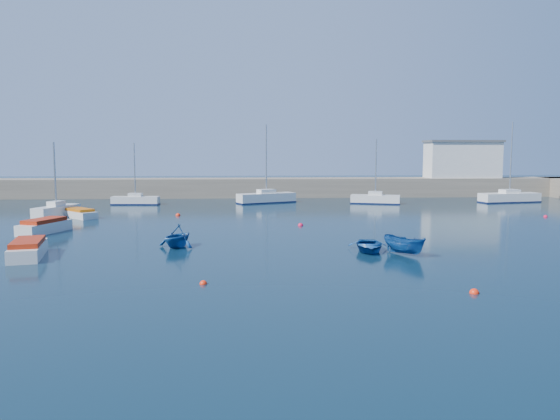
{
  "coord_description": "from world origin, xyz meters",
  "views": [
    {
      "loc": [
        -0.31,
        -29.88,
        6.49
      ],
      "look_at": [
        2.28,
        14.56,
        1.6
      ],
      "focal_mm": 35.0,
      "sensor_mm": 36.0,
      "label": 1
    }
  ],
  "objects": [
    {
      "name": "sailboat_6",
      "position": [
        1.91,
        37.38,
        0.66
      ],
      "size": [
        7.5,
        4.88,
        9.6
      ],
      "rotation": [
        0.0,
        0.0,
        2.0
      ],
      "color": "silver",
      "rests_on": "ground"
    },
    {
      "name": "buoy_5",
      "position": [
        9.94,
        -6.17,
        0.0
      ],
      "size": [
        0.45,
        0.45,
        0.45
      ],
      "primitive_type": "sphere",
      "color": "#FF2A0D",
      "rests_on": "ground"
    },
    {
      "name": "harbor_office",
      "position": [
        30.0,
        46.0,
        5.1
      ],
      "size": [
        10.0,
        4.0,
        5.0
      ],
      "primitive_type": "cube",
      "color": "silver",
      "rests_on": "back_wall"
    },
    {
      "name": "buoy_0",
      "position": [
        -2.53,
        -3.7,
        0.0
      ],
      "size": [
        0.38,
        0.38,
        0.38
      ],
      "primitive_type": "sphere",
      "color": "#FF2A0D",
      "rests_on": "ground"
    },
    {
      "name": "buoy_4",
      "position": [
        28.7,
        21.4,
        0.0
      ],
      "size": [
        0.38,
        0.38,
        0.38
      ],
      "primitive_type": "sphere",
      "color": "red",
      "rests_on": "ground"
    },
    {
      "name": "dinghy_left",
      "position": [
        -5.09,
        6.59,
        0.77
      ],
      "size": [
        3.56,
        3.74,
        1.54
      ],
      "primitive_type": "imported",
      "rotation": [
        0.0,
        0.0,
        -0.47
      ],
      "color": "navy",
      "rests_on": "ground"
    },
    {
      "name": "ground",
      "position": [
        0.0,
        0.0,
        0.0
      ],
      "size": [
        220.0,
        220.0,
        0.0
      ],
      "primitive_type": "plane",
      "color": "#0B2131",
      "rests_on": "ground"
    },
    {
      "name": "motorboat_1",
      "position": [
        -16.39,
        13.71,
        0.54
      ],
      "size": [
        3.12,
        4.94,
        1.14
      ],
      "rotation": [
        0.0,
        0.0,
        -0.35
      ],
      "color": "silver",
      "rests_on": "ground"
    },
    {
      "name": "motorboat_0",
      "position": [
        -13.75,
        3.69,
        0.51
      ],
      "size": [
        2.73,
        5.09,
        1.08
      ],
      "rotation": [
        0.0,
        0.0,
        0.23
      ],
      "color": "silver",
      "rests_on": "ground"
    },
    {
      "name": "dinghy_center",
      "position": [
        7.43,
        4.4,
        0.37
      ],
      "size": [
        3.06,
        3.93,
        0.75
      ],
      "primitive_type": "imported",
      "rotation": [
        0.0,
        0.0,
        -0.14
      ],
      "color": "navy",
      "rests_on": "ground"
    },
    {
      "name": "dinghy_right",
      "position": [
        9.38,
        3.08,
        0.61
      ],
      "size": [
        2.76,
        3.29,
        1.22
      ],
      "primitive_type": "imported",
      "rotation": [
        0.0,
        0.0,
        0.59
      ],
      "color": "navy",
      "rests_on": "ground"
    },
    {
      "name": "sailboat_3",
      "position": [
        -18.91,
        23.81,
        0.63
      ],
      "size": [
        3.28,
        5.53,
        7.26
      ],
      "rotation": [
        0.0,
        0.0,
        -0.36
      ],
      "color": "silver",
      "rests_on": "ground"
    },
    {
      "name": "buoy_3",
      "position": [
        -7.34,
        24.6,
        0.0
      ],
      "size": [
        0.49,
        0.49,
        0.49
      ],
      "primitive_type": "sphere",
      "color": "#FF2A0D",
      "rests_on": "ground"
    },
    {
      "name": "sailboat_7",
      "position": [
        15.14,
        35.47,
        0.6
      ],
      "size": [
        6.09,
        3.34,
        7.82
      ],
      "rotation": [
        0.0,
        0.0,
        1.26
      ],
      "color": "silver",
      "rests_on": "ground"
    },
    {
      "name": "motorboat_2",
      "position": [
        -16.63,
        23.4,
        0.43
      ],
      "size": [
        4.21,
        4.29,
        0.92
      ],
      "rotation": [
        0.0,
        0.0,
        0.77
      ],
      "color": "silver",
      "rests_on": "ground"
    },
    {
      "name": "sailboat_5",
      "position": [
        -13.83,
        36.09,
        0.55
      ],
      "size": [
        5.65,
        1.91,
        7.37
      ],
      "rotation": [
        0.0,
        0.0,
        1.51
      ],
      "color": "silver",
      "rests_on": "ground"
    },
    {
      "name": "back_wall",
      "position": [
        0.0,
        46.0,
        1.3
      ],
      "size": [
        96.0,
        4.5,
        2.6
      ],
      "primitive_type": "cube",
      "color": "#776C5B",
      "rests_on": "ground"
    },
    {
      "name": "buoy_1",
      "position": [
        4.18,
        16.61,
        0.0
      ],
      "size": [
        0.46,
        0.46,
        0.46
      ],
      "primitive_type": "sphere",
      "color": "red",
      "rests_on": "ground"
    },
    {
      "name": "sailboat_8",
      "position": [
        32.35,
        36.34,
        0.64
      ],
      "size": [
        7.96,
        3.63,
        10.0
      ],
      "rotation": [
        0.0,
        0.0,
        1.77
      ],
      "color": "silver",
      "rests_on": "ground"
    }
  ]
}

